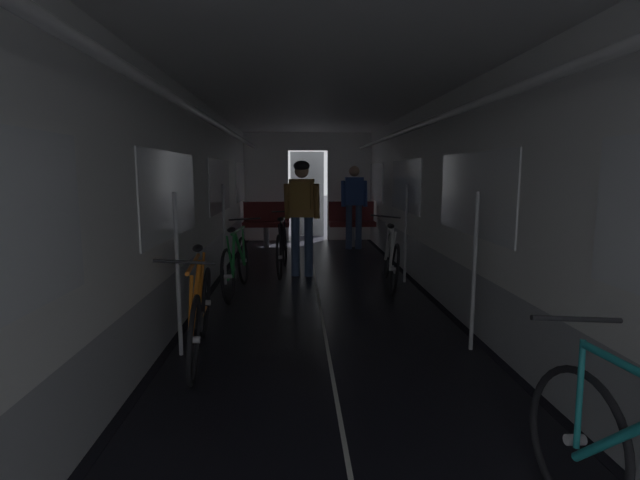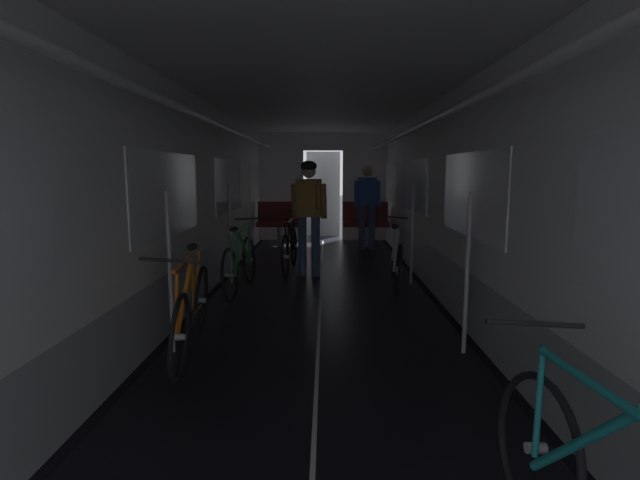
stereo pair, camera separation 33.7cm
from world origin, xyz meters
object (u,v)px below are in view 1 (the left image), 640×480
(bench_seat_far_right, at_px, (352,220))
(bicycle_white, at_px, (391,259))
(bicycle_orange, at_px, (200,313))
(person_cyclist_aisle, at_px, (302,205))
(bicycle_black_in_aisle, at_px, (282,248))
(bench_seat_far_left, at_px, (266,220))
(bicycle_green, at_px, (236,264))
(person_standing_near_bench, at_px, (354,201))

(bench_seat_far_right, xyz_separation_m, bicycle_white, (0.13, -3.58, -0.19))
(bench_seat_far_right, bearing_deg, bicycle_orange, -108.25)
(bicycle_orange, distance_m, person_cyclist_aisle, 3.32)
(bicycle_black_in_aisle, bearing_deg, bench_seat_far_left, 98.75)
(bench_seat_far_left, height_order, bench_seat_far_right, same)
(bench_seat_far_left, distance_m, bicycle_green, 3.89)
(bicycle_green, distance_m, person_cyclist_aisle, 1.48)
(person_cyclist_aisle, relative_size, bicycle_black_in_aisle, 1.02)
(bicycle_orange, height_order, bicycle_black_in_aisle, bicycle_orange)
(bicycle_black_in_aisle, bearing_deg, bicycle_orange, -99.89)
(bicycle_orange, relative_size, bicycle_black_in_aisle, 1.00)
(bicycle_green, distance_m, bicycle_black_in_aisle, 1.37)
(bench_seat_far_right, relative_size, bicycle_black_in_aisle, 0.58)
(person_cyclist_aisle, xyz_separation_m, bicycle_black_in_aisle, (-0.31, 0.26, -0.69))
(bench_seat_far_right, relative_size, person_cyclist_aisle, 0.57)
(bench_seat_far_left, xyz_separation_m, person_cyclist_aisle, (0.71, -2.90, 0.50))
(bicycle_orange, bearing_deg, bench_seat_far_right, 71.75)
(bicycle_white, distance_m, bicycle_black_in_aisle, 1.79)
(person_cyclist_aisle, bearing_deg, bicycle_white, -29.11)
(bench_seat_far_right, bearing_deg, bench_seat_far_left, 180.00)
(bicycle_white, bearing_deg, bicycle_green, -171.55)
(bicycle_black_in_aisle, relative_size, person_standing_near_bench, 1.00)
(bench_seat_far_left, distance_m, person_standing_near_bench, 1.89)
(person_cyclist_aisle, bearing_deg, bicycle_orange, -106.05)
(bicycle_green, bearing_deg, bench_seat_far_left, 87.82)
(bicycle_white, bearing_deg, person_cyclist_aisle, 150.89)
(bench_seat_far_left, relative_size, person_standing_near_bench, 0.58)
(bicycle_white, relative_size, person_cyclist_aisle, 0.98)
(bicycle_green, relative_size, person_cyclist_aisle, 0.98)
(bicycle_white, distance_m, bicycle_orange, 3.23)
(bench_seat_far_left, xyz_separation_m, bicycle_orange, (-0.18, -6.02, -0.18))
(bicycle_white, bearing_deg, bench_seat_far_right, 92.10)
(bicycle_white, relative_size, person_standing_near_bench, 1.00)
(bench_seat_far_left, distance_m, bicycle_white, 4.07)
(bicycle_black_in_aisle, bearing_deg, bicycle_white, -31.72)
(bench_seat_far_right, height_order, person_standing_near_bench, person_standing_near_bench)
(person_cyclist_aisle, distance_m, bicycle_black_in_aisle, 0.80)
(bicycle_green, relative_size, bicycle_white, 1.00)
(bicycle_white, distance_m, person_standing_near_bench, 3.26)
(bench_seat_far_right, height_order, bicycle_white, bench_seat_far_right)
(bicycle_white, bearing_deg, bicycle_black_in_aisle, 148.28)
(bicycle_green, height_order, person_cyclist_aisle, person_cyclist_aisle)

